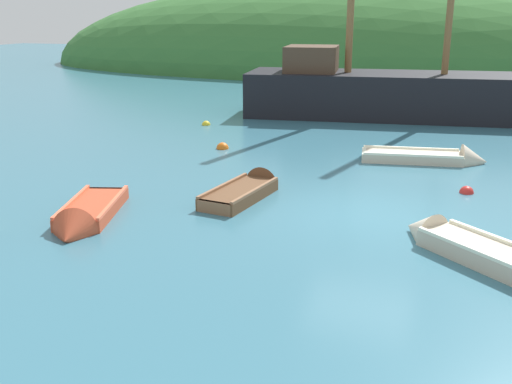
{
  "coord_description": "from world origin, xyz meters",
  "views": [
    {
      "loc": [
        1.97,
        -13.0,
        4.42
      ],
      "look_at": [
        -2.76,
        0.34,
        0.12
      ],
      "focal_mm": 41.8,
      "sensor_mm": 36.0,
      "label": 1
    }
  ],
  "objects": [
    {
      "name": "ground_plane",
      "position": [
        0.0,
        0.0,
        0.0
      ],
      "size": [
        120.0,
        120.0,
        0.0
      ],
      "primitive_type": "plane",
      "color": "teal"
    },
    {
      "name": "shore_hill",
      "position": [
        -7.66,
        35.29,
        0.0
      ],
      "size": [
        52.01,
        21.83,
        13.7
      ],
      "primitive_type": "ellipsoid",
      "color": "#387033",
      "rests_on": "ground"
    },
    {
      "name": "sailing_ship",
      "position": [
        -1.38,
        13.34,
        0.75
      ],
      "size": [
        15.03,
        5.31,
        13.07
      ],
      "rotation": [
        0.0,
        0.0,
        0.14
      ],
      "color": "black",
      "rests_on": "ground"
    },
    {
      "name": "rowboat_center",
      "position": [
        -2.99,
        0.44,
        0.09
      ],
      "size": [
        1.34,
        3.15,
        0.92
      ],
      "rotation": [
        0.0,
        0.0,
        1.44
      ],
      "color": "brown",
      "rests_on": "ground"
    },
    {
      "name": "rowboat_far",
      "position": [
        1.17,
        5.51,
        0.08
      ],
      "size": [
        3.83,
        1.63,
        1.03
      ],
      "rotation": [
        0.0,
        0.0,
        0.16
      ],
      "color": "beige",
      "rests_on": "ground"
    },
    {
      "name": "rowboat_outer_right",
      "position": [
        -5.65,
        -2.67,
        0.08
      ],
      "size": [
        1.89,
        3.28,
        0.98
      ],
      "rotation": [
        0.0,
        0.0,
        5.02
      ],
      "color": "#C64C2D",
      "rests_on": "ground"
    },
    {
      "name": "rowboat_outer_left",
      "position": [
        2.27,
        -1.82,
        0.1
      ],
      "size": [
        3.31,
        2.97,
        0.9
      ],
      "rotation": [
        0.0,
        0.0,
        2.45
      ],
      "color": "beige",
      "rests_on": "ground"
    },
    {
      "name": "buoy_yellow",
      "position": [
        -7.94,
        8.88,
        0.0
      ],
      "size": [
        0.35,
        0.35,
        0.35
      ],
      "primitive_type": "sphere",
      "color": "yellow",
      "rests_on": "ground"
    },
    {
      "name": "buoy_red",
      "position": [
        2.18,
        2.43,
        0.0
      ],
      "size": [
        0.36,
        0.36,
        0.36
      ],
      "primitive_type": "sphere",
      "color": "red",
      "rests_on": "ground"
    },
    {
      "name": "buoy_orange",
      "position": [
        -5.64,
        5.07,
        0.0
      ],
      "size": [
        0.42,
        0.42,
        0.42
      ],
      "primitive_type": "sphere",
      "color": "orange",
      "rests_on": "ground"
    }
  ]
}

